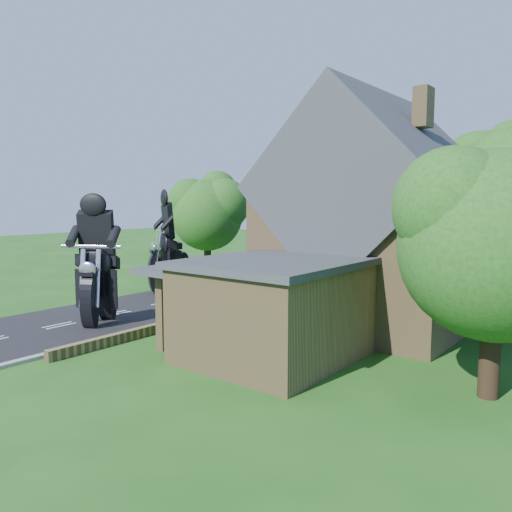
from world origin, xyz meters
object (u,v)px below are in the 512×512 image
Objects in this scene: garden_wall at (250,304)px; motorcycle_follow at (169,277)px; house at (374,226)px; annex at (271,307)px; motorcycle_lead at (99,305)px.

motorcycle_follow is at bearing 176.54° from garden_wall.
house reaches higher than annex.
motorcycle_follow is at bearing -93.00° from motorcycle_lead.
motorcycle_follow is at bearing -177.25° from house.
motorcycle_lead is (-9.37, -7.73, -3.48)m from house.
house reaches higher than motorcycle_lead.
house is at bearing 9.17° from garden_wall.
motorcycle_lead is at bearing -140.45° from house.
garden_wall is 7.48m from motorcycle_lead.
garden_wall is 8.19m from annex.
motorcycle_lead is (-8.74, -0.93, -0.91)m from annex.
annex is at bearing -95.24° from house.
motorcycle_lead reaches higher than garden_wall.
house is (6.19, 1.00, 4.14)m from garden_wall.
motorcycle_lead is 0.94× the size of motorcycle_follow.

